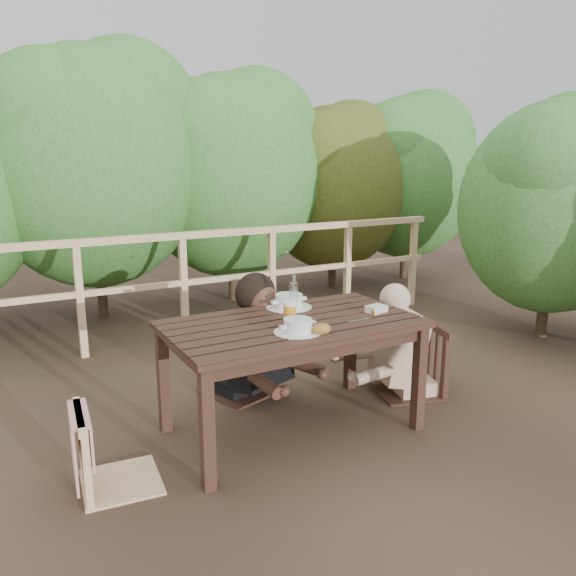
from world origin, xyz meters
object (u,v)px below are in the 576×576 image
woman (239,300)px  soup_far (289,302)px  chair_left (116,411)px  butter_tub (376,310)px  table (292,377)px  chair_far (240,328)px  beer_glass (290,314)px  soup_near (298,327)px  chair_right (409,329)px  bread_roll (321,329)px  diner_right (414,302)px  bottle (294,294)px

woman → soup_far: 0.46m
chair_left → butter_tub: chair_left is taller
table → soup_far: (0.13, 0.28, 0.40)m
chair_left → woman: bearing=-47.4°
chair_far → beer_glass: (-0.02, -0.75, 0.29)m
chair_left → soup_near: size_ratio=3.02×
chair_right → bread_roll: 1.10m
chair_far → butter_tub: bearing=-71.2°
chair_far → chair_right: chair_far is taller
chair_right → soup_far: bearing=-85.7°
beer_glass → table: bearing=49.1°
diner_right → butter_tub: 0.53m
chair_left → beer_glass: bearing=-82.9°
chair_left → chair_right: size_ratio=0.88×
chair_right → bottle: 0.97m
chair_right → butter_tub: chair_right is taller
soup_near → beer_glass: (0.03, 0.15, 0.03)m
chair_far → chair_right: 1.20m
diner_right → bottle: bearing=100.0°
chair_far → soup_far: bearing=-86.3°
butter_tub → bottle: bearing=136.5°
chair_left → chair_right: 2.11m
soup_far → butter_tub: bearing=-41.1°
soup_near → bottle: (0.20, 0.40, 0.08)m
soup_near → soup_far: (0.22, 0.49, 0.00)m
bottle → diner_right: bearing=-5.1°
woman → bottle: 0.55m
diner_right → soup_far: (-0.92, 0.17, 0.08)m
diner_right → beer_glass: (-1.10, -0.17, 0.10)m
butter_tub → woman: bearing=116.1°
beer_glass → bottle: (0.17, 0.25, 0.05)m
table → soup_far: size_ratio=4.99×
chair_far → chair_right: (1.05, -0.58, -0.01)m
chair_far → beer_glass: chair_far is taller
beer_glass → soup_near: bearing=-102.3°
table → chair_far: (-0.03, 0.69, 0.13)m
chair_far → soup_near: size_ratio=3.54×
chair_left → woman: (1.05, 0.80, 0.27)m
bottle → butter_tub: bottle is taller
chair_far → butter_tub: chair_far is taller
table → butter_tub: 0.68m
chair_left → beer_glass: (1.03, 0.04, 0.36)m
table → beer_glass: bearing=-130.9°
diner_right → table: bearing=111.3°
soup_near → bottle: bottle is taller
chair_left → bottle: 1.30m
soup_far → beer_glass: beer_glass is taller
woman → chair_right: bearing=132.0°
chair_left → chair_right: (2.10, 0.20, 0.06)m
diner_right → bottle: size_ratio=5.41×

